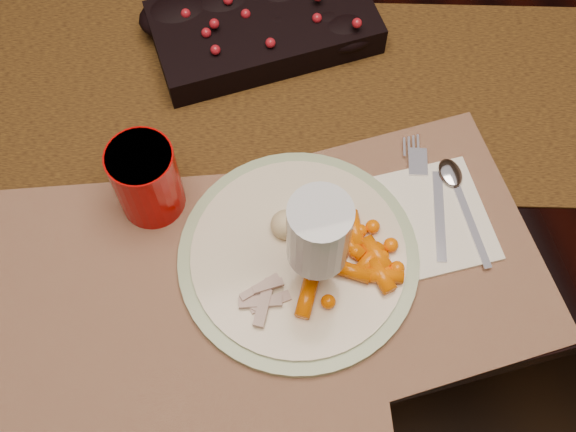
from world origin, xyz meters
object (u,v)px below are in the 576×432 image
object	(u,v)px
centerpiece	(264,24)
mashed_potatoes	(286,212)
red_cup	(147,180)
wine_glass	(317,251)
dinner_plate	(298,257)
placemat_main	(351,267)
turkey_shreds	(258,298)
baby_carrots	(339,256)
napkin	(435,218)
dining_table	(267,189)

from	to	relation	value
centerpiece	mashed_potatoes	bearing A→B (deg)	-98.94
mashed_potatoes	red_cup	bearing A→B (deg)	153.48
wine_glass	dinner_plate	bearing A→B (deg)	109.79
placemat_main	turkey_shreds	world-z (taller)	turkey_shreds
turkey_shreds	wine_glass	world-z (taller)	wine_glass
baby_carrots	turkey_shreds	size ratio (longest dim) A/B	1.77
dinner_plate	napkin	distance (m)	0.18
dining_table	red_cup	bearing A→B (deg)	-135.57
placemat_main	turkey_shreds	xyz separation A→B (m)	(-0.12, -0.02, 0.02)
baby_carrots	napkin	bearing A→B (deg)	11.68
placemat_main	mashed_potatoes	size ratio (longest dim) A/B	5.60
centerpiece	baby_carrots	world-z (taller)	centerpiece
dinner_plate	napkin	xyz separation A→B (m)	(0.18, 0.01, -0.01)
centerpiece	napkin	bearing A→B (deg)	-67.91
dining_table	placemat_main	distance (m)	0.51
centerpiece	baby_carrots	size ratio (longest dim) A/B	2.60
turkey_shreds	napkin	size ratio (longest dim) A/B	0.45
dining_table	dinner_plate	xyz separation A→B (m)	(-0.03, -0.31, 0.39)
mashed_potatoes	napkin	size ratio (longest dim) A/B	0.55
dining_table	baby_carrots	world-z (taller)	baby_carrots
dining_table	wine_glass	bearing A→B (deg)	-92.79
turkey_shreds	red_cup	distance (m)	0.20
placemat_main	mashed_potatoes	world-z (taller)	mashed_potatoes
dining_table	red_cup	xyz separation A→B (m)	(-0.19, -0.18, 0.44)
dining_table	dinner_plate	distance (m)	0.50
placemat_main	dinner_plate	bearing A→B (deg)	155.14
centerpiece	turkey_shreds	distance (m)	0.41
baby_carrots	dining_table	bearing A→B (deg)	92.98
placemat_main	baby_carrots	size ratio (longest dim) A/B	3.86
napkin	centerpiece	bearing A→B (deg)	112.55
placemat_main	napkin	bearing A→B (deg)	14.19
mashed_potatoes	red_cup	world-z (taller)	red_cup
baby_carrots	wine_glass	distance (m)	0.08
baby_carrots	wine_glass	xyz separation A→B (m)	(-0.03, -0.01, 0.07)
placemat_main	napkin	distance (m)	0.13
mashed_potatoes	turkey_shreds	xyz separation A→B (m)	(-0.06, -0.09, -0.01)
dinner_plate	red_cup	size ratio (longest dim) A/B	2.64
centerpiece	placemat_main	xyz separation A→B (m)	(0.02, -0.38, -0.03)
placemat_main	dinner_plate	distance (m)	0.07
centerpiece	placemat_main	distance (m)	0.38
red_cup	wine_glass	distance (m)	0.24
dining_table	baby_carrots	xyz separation A→B (m)	(0.02, -0.33, 0.40)
red_cup	dining_table	bearing A→B (deg)	44.43
centerpiece	turkey_shreds	xyz separation A→B (m)	(-0.11, -0.40, -0.01)
dining_table	placemat_main	world-z (taller)	placemat_main
dinner_plate	wine_glass	xyz separation A→B (m)	(0.01, -0.03, 0.08)
baby_carrots	wine_glass	bearing A→B (deg)	-156.93
centerpiece	napkin	xyz separation A→B (m)	(0.14, -0.34, -0.03)
turkey_shreds	wine_glass	xyz separation A→B (m)	(0.07, 0.01, 0.07)
mashed_potatoes	napkin	bearing A→B (deg)	-11.84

